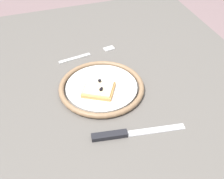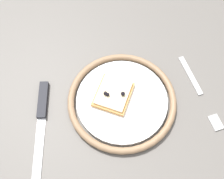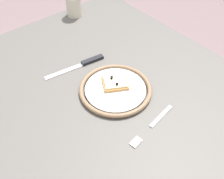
{
  "view_description": "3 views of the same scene",
  "coord_description": "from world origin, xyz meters",
  "views": [
    {
      "loc": [
        0.64,
        -0.21,
        1.35
      ],
      "look_at": [
        0.02,
        -0.0,
        0.78
      ],
      "focal_mm": 48.4,
      "sensor_mm": 36.0,
      "label": 1
    },
    {
      "loc": [
        0.06,
        0.22,
        1.34
      ],
      "look_at": [
        0.01,
        -0.05,
        0.81
      ],
      "focal_mm": 43.65,
      "sensor_mm": 36.0,
      "label": 2
    },
    {
      "loc": [
        -0.48,
        0.38,
        1.42
      ],
      "look_at": [
        -0.01,
        -0.01,
        0.79
      ],
      "focal_mm": 42.29,
      "sensor_mm": 36.0,
      "label": 3
    }
  ],
  "objects": [
    {
      "name": "ground_plane",
      "position": [
        0.0,
        0.0,
        0.0
      ],
      "size": [
        6.0,
        6.0,
        0.0
      ],
      "primitive_type": "plane",
      "color": "slate"
    },
    {
      "name": "dining_table",
      "position": [
        0.0,
        0.0,
        0.68
      ],
      "size": [
        1.14,
        0.95,
        0.77
      ],
      "color": "#5B5651",
      "rests_on": "ground_plane"
    },
    {
      "name": "fork",
      "position": [
        -0.19,
        -0.02,
        0.77
      ],
      "size": [
        0.05,
        0.2,
        0.0
      ],
      "color": "silver",
      "rests_on": "dining_table"
    },
    {
      "name": "knife",
      "position": [
        0.18,
        -0.03,
        0.77
      ],
      "size": [
        0.05,
        0.24,
        0.01
      ],
      "color": "silver",
      "rests_on": "dining_table"
    },
    {
      "name": "pizza_slice_near",
      "position": [
        0.01,
        -0.04,
        0.79
      ],
      "size": [
        0.11,
        0.11,
        0.03
      ],
      "color": "#CE8D4C",
      "rests_on": "plate"
    },
    {
      "name": "plate",
      "position": [
        -0.01,
        -0.03,
        0.77
      ],
      "size": [
        0.25,
        0.25,
        0.02
      ],
      "color": "white",
      "rests_on": "dining_table"
    }
  ]
}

